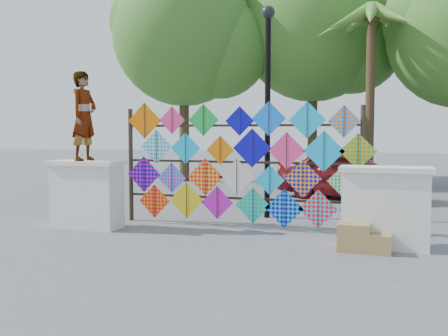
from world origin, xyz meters
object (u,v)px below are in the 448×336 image
at_px(sedan, 349,175).
at_px(vendor_woman, 84,116).
at_px(kite_rack, 241,165).
at_px(lamppost, 268,91).

bearing_deg(sedan, vendor_woman, 156.15).
bearing_deg(sedan, kite_rack, 174.86).
distance_m(vendor_woman, lamppost, 3.79).
bearing_deg(kite_rack, lamppost, 80.45).
xyz_separation_m(kite_rack, vendor_woman, (-2.82, -0.93, 0.92)).
bearing_deg(lamppost, vendor_woman, -144.02).
relative_size(sedan, lamppost, 0.88).
bearing_deg(vendor_woman, kite_rack, -67.41).
bearing_deg(kite_rack, sedan, 71.25).
relative_size(kite_rack, lamppost, 1.11).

